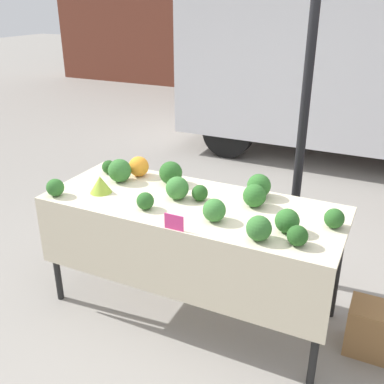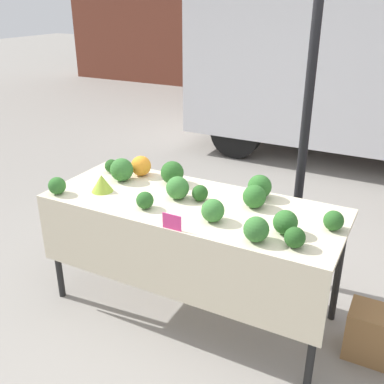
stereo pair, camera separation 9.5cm
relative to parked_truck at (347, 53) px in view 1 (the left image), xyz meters
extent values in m
plane|color=gray|center=(-0.36, -4.34, -1.49)|extent=(40.00, 40.00, 0.00)
cylinder|color=black|center=(0.21, -3.62, -0.29)|extent=(0.07, 0.07, 2.40)
cube|color=silver|center=(-0.46, 0.00, 0.09)|extent=(3.53, 2.13, 2.48)
cylinder|color=black|center=(-1.43, -0.87, -1.11)|extent=(0.76, 0.22, 0.76)
cylinder|color=black|center=(-1.43, 0.87, -1.11)|extent=(0.76, 0.22, 0.76)
cube|color=beige|center=(-0.36, -4.34, -0.60)|extent=(2.12, 0.85, 0.03)
cube|color=beige|center=(-0.36, -4.76, -0.86)|extent=(2.12, 0.01, 0.50)
cylinder|color=black|center=(-1.36, -4.70, -1.05)|extent=(0.05, 0.05, 0.87)
cylinder|color=black|center=(0.64, -4.70, -1.05)|extent=(0.05, 0.05, 0.87)
cylinder|color=black|center=(-1.36, -3.98, -1.05)|extent=(0.05, 0.05, 0.87)
cylinder|color=black|center=(0.64, -3.98, -1.05)|extent=(0.05, 0.05, 0.87)
sphere|color=orange|center=(-0.97, -4.07, -0.50)|extent=(0.16, 0.16, 0.16)
cone|color=#93B238|center=(-1.05, -4.47, -0.52)|extent=(0.16, 0.16, 0.13)
sphere|color=#336B2D|center=(0.22, -4.64, -0.51)|extent=(0.15, 0.15, 0.15)
sphere|color=#23511E|center=(0.44, -4.61, -0.52)|extent=(0.12, 0.12, 0.12)
sphere|color=#387533|center=(-0.11, -4.53, -0.51)|extent=(0.15, 0.15, 0.15)
sphere|color=#336B2D|center=(-1.04, -4.23, -0.49)|extent=(0.18, 0.18, 0.18)
sphere|color=#2D6628|center=(0.03, -4.04, -0.50)|extent=(0.17, 0.17, 0.17)
sphere|color=#285B23|center=(-0.66, -4.10, -0.49)|extent=(0.18, 0.18, 0.18)
sphere|color=#23511E|center=(-1.22, -4.13, -0.53)|extent=(0.11, 0.11, 0.11)
sphere|color=#387533|center=(-0.49, -4.33, -0.50)|extent=(0.17, 0.17, 0.17)
sphere|color=#2D6628|center=(0.35, -4.47, -0.51)|extent=(0.15, 0.15, 0.15)
sphere|color=#285B23|center=(0.60, -4.29, -0.52)|extent=(0.13, 0.13, 0.13)
sphere|color=#285B23|center=(-0.60, -4.57, -0.52)|extent=(0.12, 0.12, 0.12)
sphere|color=#2D6628|center=(-1.31, -4.66, -0.52)|extent=(0.13, 0.13, 0.13)
sphere|color=#23511E|center=(-0.33, -4.29, -0.53)|extent=(0.12, 0.12, 0.12)
sphere|color=#2D6628|center=(0.05, -4.21, -0.50)|extent=(0.16, 0.16, 0.16)
cube|color=#E53D84|center=(-0.29, -4.75, -0.53)|extent=(0.13, 0.01, 0.10)
camera|label=1|loc=(0.88, -6.93, 0.76)|focal=42.00mm
camera|label=2|loc=(0.96, -6.88, 0.76)|focal=42.00mm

